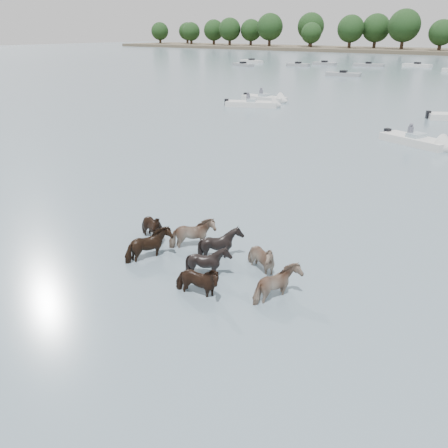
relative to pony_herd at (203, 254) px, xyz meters
The scene contains 7 objects.
ground 2.15m from the pony_herd, behind, with size 400.00×400.00×0.00m, color #4D626E.
shoreline 166.59m from the pony_herd, 115.65° to the left, with size 160.00×30.00×1.00m, color #4C4233.
pony_herd is the anchor object (origin of this frame).
motorboat_a 32.73m from the pony_herd, 119.33° to the left, with size 5.46×3.71×1.92m.
motorboat_b 20.87m from the pony_herd, 86.80° to the left, with size 5.20×3.29×1.92m.
motorboat_f 36.33m from the pony_herd, 117.90° to the left, with size 5.29×1.74×1.92m.
treeline 163.52m from the pony_herd, 114.85° to the left, with size 147.32×19.22×12.48m.
Camera 1 is at (10.50, -10.42, 6.87)m, focal length 37.91 mm.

